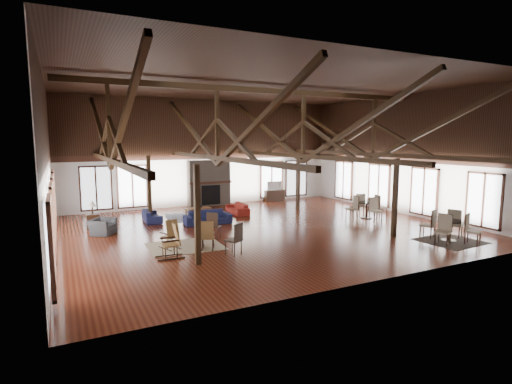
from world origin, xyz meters
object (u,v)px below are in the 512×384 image
sofa_navy_front (208,217)px  cafe_table_near (450,227)px  coffee_table (198,209)px  sofa_orange (237,208)px  armchair (103,227)px  sofa_navy_left (152,216)px  cafe_table_far (367,207)px  tv_console (274,195)px

sofa_navy_front → cafe_table_near: cafe_table_near is taller
coffee_table → sofa_orange: bearing=-3.0°
coffee_table → armchair: bearing=-164.3°
sofa_navy_front → sofa_navy_left: bearing=144.1°
sofa_navy_left → armchair: (-2.32, -1.73, 0.05)m
sofa_navy_left → cafe_table_near: 12.59m
armchair → cafe_table_far: size_ratio=0.45×
armchair → cafe_table_near: (11.51, -6.87, 0.24)m
sofa_navy_front → tv_console: size_ratio=1.63×
sofa_navy_front → armchair: armchair is taller
coffee_table → sofa_navy_left: bearing=174.4°
sofa_navy_front → sofa_orange: 2.85m
coffee_table → cafe_table_far: 8.18m
sofa_navy_front → armchair: bearing=-176.7°
sofa_orange → tv_console: bearing=131.7°
tv_console → armchair: bearing=-155.2°
cafe_table_far → sofa_navy_front: bearing=163.8°
sofa_orange → coffee_table: bearing=-85.1°
sofa_navy_left → sofa_navy_front: bearing=-125.9°
cafe_table_near → cafe_table_far: 4.76m
sofa_navy_front → cafe_table_far: (7.32, -2.12, 0.24)m
cafe_table_near → sofa_navy_left: bearing=136.9°
sofa_orange → cafe_table_near: cafe_table_near is taller
armchair → tv_console: bearing=-30.8°
sofa_navy_left → cafe_table_near: size_ratio=0.84×
sofa_navy_front → cafe_table_far: bearing=-12.9°
armchair → tv_console: 11.58m
coffee_table → armchair: 4.83m
sofa_navy_left → tv_console: 8.78m
armchair → tv_console: (10.52, 4.86, 0.01)m
sofa_orange → armchair: (-6.67, -1.77, 0.05)m
armchair → cafe_table_far: (11.75, -2.12, 0.23)m
coffee_table → tv_console: 6.78m
sofa_navy_left → tv_console: size_ratio=1.39×
cafe_table_near → tv_console: bearing=94.8°
sofa_orange → tv_console: 4.93m
sofa_navy_left → cafe_table_far: size_ratio=0.84×
sofa_navy_front → sofa_navy_left: size_ratio=1.17×
sofa_orange → cafe_table_near: 9.91m
armchair → cafe_table_near: bearing=-86.4°
sofa_orange → tv_console: (3.85, 3.08, 0.06)m
cafe_table_near → tv_console: (-0.99, 11.73, -0.23)m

